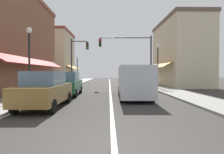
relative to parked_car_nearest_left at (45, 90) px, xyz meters
The scene contains 15 objects.
ground_plane 13.34m from the parked_car_nearest_left, 76.02° to the left, with size 80.00×80.00×0.00m, color #33302D.
sidewalk_left 13.14m from the parked_car_nearest_left, 100.03° to the left, with size 2.60×56.00×0.12m, color #A39E99.
sidewalk_right 15.60m from the parked_car_nearest_left, 55.99° to the left, with size 2.60×56.00×0.12m, color gray.
lane_center_stripe 13.34m from the parked_car_nearest_left, 76.02° to the left, with size 0.14×52.00×0.01m, color silver.
storefront_left_block 9.94m from the parked_car_nearest_left, 131.82° to the left, with size 6.52×14.20×8.88m.
storefront_right_block 19.58m from the parked_car_nearest_left, 50.62° to the left, with size 5.77×10.20×8.41m.
storefront_far_left 24.06m from the parked_car_nearest_left, 105.73° to the left, with size 7.05×8.20×8.72m.
parked_car_nearest_left is the anchor object (origin of this frame).
parked_car_second_left 4.82m from the parked_car_nearest_left, 90.11° to the left, with size 1.86×4.14×1.77m.
van_in_lane 5.73m from the parked_car_nearest_left, 33.79° to the left, with size 2.11×5.23×2.12m.
traffic_signal_mast_arm 14.16m from the parked_car_nearest_left, 64.64° to the left, with size 6.17×0.50×6.01m.
traffic_signal_left_corner 14.45m from the parked_car_nearest_left, 93.70° to the left, with size 2.25×0.50×5.87m.
street_lamp_left_near 4.09m from the parked_car_nearest_left, 124.69° to the left, with size 0.36×0.36×4.56m.
street_lamp_right_mid 13.90m from the parked_car_nearest_left, 52.33° to the left, with size 0.36×0.36×4.74m.
street_lamp_left_far 19.92m from the parked_car_nearest_left, 95.28° to the left, with size 0.36×0.36×4.22m.
Camera 1 is at (-0.12, -3.84, 1.71)m, focal length 29.50 mm.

